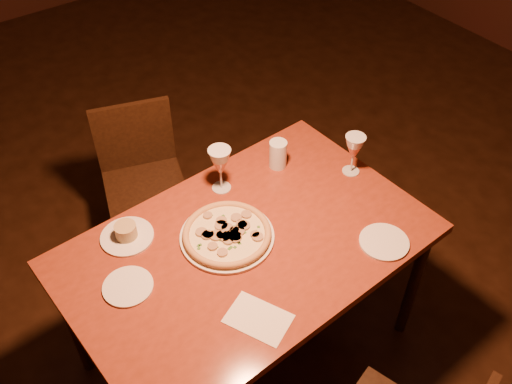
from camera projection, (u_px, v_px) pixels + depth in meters
floor at (252, 286)px, 2.86m from camera, size 7.00×7.00×0.00m
dining_table at (247, 254)px, 2.16m from camera, size 1.38×0.92×0.72m
chair_far at (142, 175)px, 2.80m from camera, size 0.48×0.48×0.79m
pizza_plate at (227, 234)px, 2.12m from camera, size 0.35×0.35×0.04m
ramekin_saucer at (126, 234)px, 2.12m from camera, size 0.20×0.20×0.06m
wine_glass_far at (220, 170)px, 2.26m from camera, size 0.09×0.09×0.20m
wine_glass_right at (353, 155)px, 2.34m from camera, size 0.08×0.08×0.19m
water_tumbler at (278, 154)px, 2.39m from camera, size 0.07×0.07×0.12m
side_plate_left at (128, 286)px, 1.97m from camera, size 0.18×0.18×0.01m
side_plate_near at (384, 242)px, 2.11m from camera, size 0.19×0.19×0.01m
menu_card at (258, 319)px, 1.88m from camera, size 0.21×0.25×0.00m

